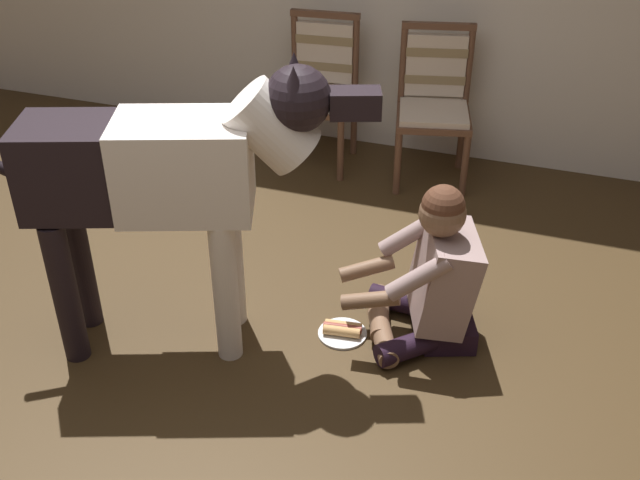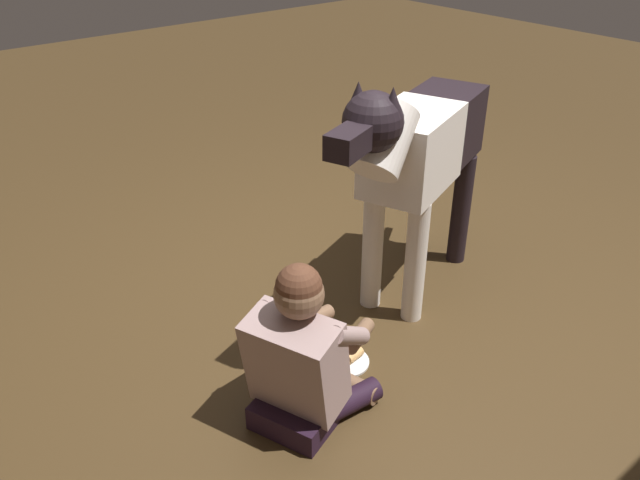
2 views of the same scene
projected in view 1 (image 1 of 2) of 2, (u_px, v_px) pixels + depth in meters
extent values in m
plane|color=#412F18|center=(218.00, 371.00, 3.43)|extent=(15.08, 15.08, 0.00)
cylinder|color=brown|center=(341.00, 151.00, 4.90)|extent=(0.04, 0.04, 0.42)
cylinder|color=brown|center=(279.00, 144.00, 4.98)|extent=(0.04, 0.04, 0.42)
cylinder|color=brown|center=(354.00, 125.00, 5.24)|extent=(0.04, 0.04, 0.42)
cylinder|color=brown|center=(296.00, 119.00, 5.32)|extent=(0.04, 0.04, 0.42)
cube|color=brown|center=(317.00, 102.00, 4.99)|extent=(0.50, 0.50, 0.04)
cube|color=beige|center=(317.00, 97.00, 4.97)|extent=(0.46, 0.46, 0.04)
cylinder|color=brown|center=(356.00, 53.00, 4.96)|extent=(0.04, 0.04, 0.52)
cylinder|color=brown|center=(295.00, 48.00, 5.05)|extent=(0.04, 0.04, 0.52)
cube|color=brown|center=(325.00, 15.00, 4.88)|extent=(0.46, 0.08, 0.04)
cube|color=beige|center=(325.00, 52.00, 5.01)|extent=(0.38, 0.08, 0.40)
cube|color=#8E7752|center=(325.00, 39.00, 4.96)|extent=(0.39, 0.09, 0.06)
cube|color=#8E7752|center=(325.00, 65.00, 5.06)|extent=(0.39, 0.09, 0.06)
cylinder|color=brown|center=(465.00, 167.00, 4.70)|extent=(0.04, 0.04, 0.42)
cylinder|color=brown|center=(398.00, 164.00, 4.74)|extent=(0.04, 0.04, 0.42)
cylinder|color=brown|center=(461.00, 139.00, 5.05)|extent=(0.04, 0.04, 0.42)
cylinder|color=brown|center=(399.00, 136.00, 5.09)|extent=(0.04, 0.04, 0.42)
cube|color=brown|center=(433.00, 118.00, 4.77)|extent=(0.55, 0.55, 0.04)
cube|color=beige|center=(434.00, 112.00, 4.75)|extent=(0.51, 0.51, 0.04)
cylinder|color=brown|center=(469.00, 65.00, 4.78)|extent=(0.04, 0.04, 0.52)
cylinder|color=brown|center=(403.00, 63.00, 4.81)|extent=(0.04, 0.04, 0.52)
cube|color=brown|center=(439.00, 26.00, 4.67)|extent=(0.46, 0.15, 0.04)
cube|color=beige|center=(436.00, 65.00, 4.80)|extent=(0.38, 0.14, 0.40)
cube|color=#8E7752|center=(437.00, 52.00, 4.75)|extent=(0.39, 0.15, 0.06)
cube|color=#8E7752|center=(435.00, 79.00, 4.85)|extent=(0.39, 0.15, 0.06)
cube|color=black|center=(446.00, 324.00, 3.63)|extent=(0.34, 0.40, 0.12)
cylinder|color=black|center=(416.00, 344.00, 3.49)|extent=(0.36, 0.36, 0.11)
cylinder|color=brown|center=(383.00, 336.00, 3.55)|extent=(0.23, 0.37, 0.09)
cylinder|color=black|center=(409.00, 303.00, 3.76)|extent=(0.41, 0.14, 0.11)
cylinder|color=brown|center=(380.00, 313.00, 3.70)|extent=(0.19, 0.37, 0.09)
cube|color=gray|center=(444.00, 276.00, 3.48)|extent=(0.41, 0.47, 0.47)
cylinder|color=gray|center=(419.00, 277.00, 3.27)|extent=(0.30, 0.18, 0.24)
cylinder|color=brown|center=(371.00, 300.00, 3.39)|extent=(0.28, 0.12, 0.12)
cylinder|color=gray|center=(410.00, 235.00, 3.56)|extent=(0.30, 0.18, 0.24)
cylinder|color=brown|center=(367.00, 268.00, 3.60)|extent=(0.27, 0.19, 0.12)
sphere|color=brown|center=(442.00, 214.00, 3.30)|extent=(0.21, 0.21, 0.21)
sphere|color=#543120|center=(443.00, 206.00, 3.28)|extent=(0.19, 0.19, 0.19)
cylinder|color=silver|center=(231.00, 260.00, 3.57)|extent=(0.11, 0.11, 0.71)
cylinder|color=silver|center=(226.00, 292.00, 3.35)|extent=(0.11, 0.11, 0.71)
cylinder|color=black|center=(80.00, 261.00, 3.56)|extent=(0.11, 0.11, 0.71)
cylinder|color=black|center=(65.00, 294.00, 3.34)|extent=(0.11, 0.11, 0.71)
cube|color=silver|center=(184.00, 166.00, 3.16)|extent=(0.65, 0.54, 0.41)
cube|color=black|center=(81.00, 167.00, 3.15)|extent=(0.58, 0.49, 0.39)
cylinder|color=silver|center=(271.00, 126.00, 3.07)|extent=(0.47, 0.38, 0.41)
sphere|color=black|center=(298.00, 99.00, 3.01)|extent=(0.27, 0.27, 0.27)
cube|color=black|center=(355.00, 103.00, 3.02)|extent=(0.23, 0.19, 0.11)
cone|color=black|center=(294.00, 67.00, 3.02)|extent=(0.12, 0.12, 0.12)
cone|color=black|center=(294.00, 81.00, 2.88)|extent=(0.12, 0.12, 0.12)
cylinder|color=black|center=(20.00, 176.00, 3.17)|extent=(0.36, 0.17, 0.24)
cylinder|color=white|center=(342.00, 333.00, 3.65)|extent=(0.24, 0.24, 0.01)
cylinder|color=tan|center=(342.00, 331.00, 3.62)|extent=(0.18, 0.07, 0.05)
cylinder|color=tan|center=(343.00, 326.00, 3.65)|extent=(0.18, 0.07, 0.05)
cylinder|color=brown|center=(343.00, 327.00, 3.63)|extent=(0.19, 0.06, 0.04)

